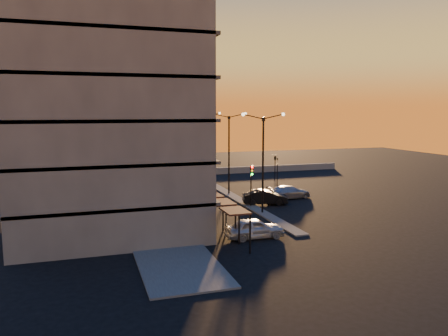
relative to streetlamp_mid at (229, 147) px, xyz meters
The scene contains 14 objects.
ground 11.46m from the streetlamp_mid, 90.00° to the right, with size 120.00×120.00×0.00m, color black.
sidewalk_west 13.30m from the streetlamp_mid, 150.26° to the right, with size 5.00×40.00×0.12m, color #4D4D4A.
median 5.53m from the streetlamp_mid, 90.00° to the left, with size 1.20×36.00×0.12m, color #4D4D4A.
parapet 16.91m from the streetlamp_mid, 82.87° to the left, with size 44.00×0.50×1.00m, color slate.
building 18.31m from the streetlamp_mid, 144.54° to the right, with size 14.35×17.08×25.00m.
streetlamp_near 10.00m from the streetlamp_mid, 90.00° to the right, with size 4.32×0.32×9.51m.
streetlamp_mid is the anchor object (origin of this frame).
streetlamp_far 10.00m from the streetlamp_mid, 90.00° to the left, with size 4.32×0.32×9.51m.
traffic_light_main 7.62m from the streetlamp_mid, 90.00° to the right, with size 0.28×0.44×4.25m.
signal_east_a 9.67m from the streetlamp_mid, 26.57° to the left, with size 0.13×0.16×3.60m.
signal_east_b 12.67m from the streetlamp_mid, 40.10° to the left, with size 0.42×1.99×3.60m.
car_hatchback 18.31m from the streetlamp_mid, 102.19° to the right, with size 1.84×4.58×1.56m, color silver.
car_sedan 8.22m from the streetlamp_mid, 74.17° to the right, with size 1.62×4.63×1.53m, color black.
car_wagon 8.60m from the streetlamp_mid, 37.53° to the right, with size 2.04×5.03×1.46m, color #A7A8AE.
Camera 1 is at (-15.93, -37.41, 9.69)m, focal length 35.00 mm.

